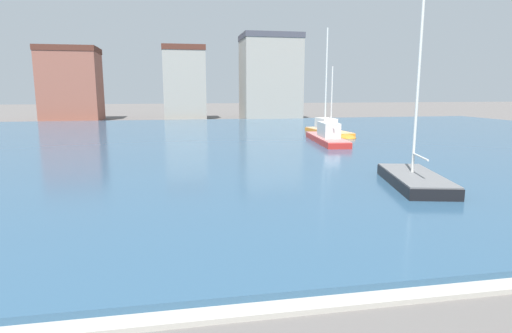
{
  "coord_description": "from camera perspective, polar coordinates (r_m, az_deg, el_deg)",
  "views": [
    {
      "loc": [
        -0.38,
        2.05,
        4.37
      ],
      "look_at": [
        1.92,
        13.91,
        2.2
      ],
      "focal_mm": 29.71,
      "sensor_mm": 36.0,
      "label": 1
    }
  ],
  "objects": [
    {
      "name": "sailboat_orange",
      "position": [
        40.9,
        9.95,
        4.69
      ],
      "size": [
        2.37,
        8.66,
        6.57
      ],
      "color": "orange",
      "rests_on": "ground"
    },
    {
      "name": "harbor_water",
      "position": [
        35.02,
        -10.29,
        3.09
      ],
      "size": [
        91.32,
        53.82,
        0.28
      ],
      "primitive_type": "cube",
      "color": "#2D5170",
      "rests_on": "ground"
    },
    {
      "name": "quay_edge_coping",
      "position": [
        8.75,
        -7.51,
        -19.43
      ],
      "size": [
        91.32,
        0.5,
        0.12
      ],
      "primitive_type": "cube",
      "color": "#ADA89E",
      "rests_on": "ground"
    },
    {
      "name": "townhouse_end_terrace",
      "position": [
        65.77,
        1.93,
        11.91
      ],
      "size": [
        8.75,
        7.17,
        12.66
      ],
      "color": "gray",
      "rests_on": "ground"
    },
    {
      "name": "sailboat_red",
      "position": [
        34.89,
        9.26,
        3.89
      ],
      "size": [
        2.74,
        9.63,
        9.19
      ],
      "color": "red",
      "rests_on": "ground"
    },
    {
      "name": "townhouse_tall_gabled",
      "position": [
        68.55,
        -23.62,
        10.13
      ],
      "size": [
        8.15,
        7.07,
        10.56
      ],
      "color": "#8E5142",
      "rests_on": "ground"
    },
    {
      "name": "sailboat_black",
      "position": [
        20.21,
        20.1,
        -1.66
      ],
      "size": [
        3.38,
        6.47,
        8.27
      ],
      "color": "black",
      "rests_on": "ground"
    },
    {
      "name": "townhouse_wide_warehouse",
      "position": [
        65.75,
        -9.64,
        11.0
      ],
      "size": [
        6.24,
        6.18,
        10.89
      ],
      "color": "gray",
      "rests_on": "ground"
    }
  ]
}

